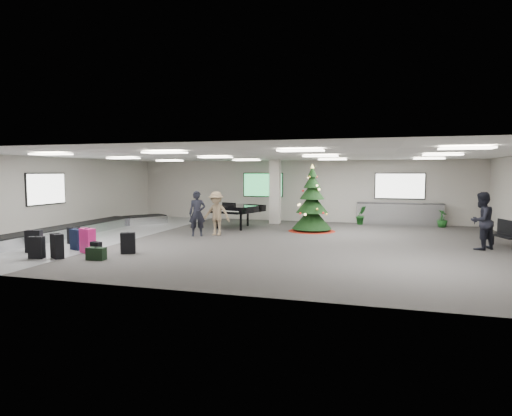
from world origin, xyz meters
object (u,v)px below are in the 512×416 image
(traveler_bench, at_px, (481,221))
(pink_suitcase, at_px, (88,241))
(grand_piano, at_px, (238,209))
(traveler_a, at_px, (197,214))
(baggage_carousel, at_px, (86,228))
(traveler_b, at_px, (216,213))
(christmas_tree, at_px, (312,208))
(service_counter, at_px, (399,214))
(potted_plant_left, at_px, (361,215))
(potted_plant_right, at_px, (442,219))
(bench, at_px, (506,232))

(traveler_bench, bearing_deg, pink_suitcase, -24.63)
(traveler_bench, bearing_deg, grand_piano, -61.30)
(traveler_a, bearing_deg, grand_piano, 53.30)
(baggage_carousel, height_order, traveler_bench, traveler_bench)
(grand_piano, bearing_deg, traveler_b, -75.39)
(traveler_bench, bearing_deg, traveler_a, -44.43)
(christmas_tree, bearing_deg, traveler_a, -146.88)
(service_counter, distance_m, pink_suitcase, 14.39)
(service_counter, height_order, potted_plant_left, service_counter)
(christmas_tree, xyz_separation_m, grand_piano, (-3.47, 0.15, -0.14))
(traveler_b, height_order, potted_plant_left, traveler_b)
(grand_piano, bearing_deg, traveler_bench, -1.24)
(potted_plant_right, bearing_deg, pink_suitcase, -139.45)
(bench, height_order, potted_plant_right, bench)
(service_counter, height_order, potted_plant_right, service_counter)
(christmas_tree, bearing_deg, baggage_carousel, -159.78)
(christmas_tree, distance_m, traveler_a, 5.03)
(potted_plant_left, bearing_deg, bench, -46.70)
(service_counter, relative_size, bench, 2.62)
(baggage_carousel, height_order, potted_plant_right, potted_plant_right)
(christmas_tree, relative_size, grand_piano, 1.17)
(pink_suitcase, distance_m, potted_plant_left, 12.94)
(baggage_carousel, distance_m, potted_plant_left, 12.75)
(service_counter, relative_size, pink_suitcase, 5.02)
(traveler_a, bearing_deg, christmas_tree, 10.90)
(grand_piano, bearing_deg, pink_suitcase, -93.27)
(traveler_b, height_order, potted_plant_right, traveler_b)
(traveler_b, bearing_deg, grand_piano, 88.00)
(traveler_bench, bearing_deg, bench, 171.78)
(christmas_tree, height_order, traveler_bench, christmas_tree)
(baggage_carousel, relative_size, potted_plant_right, 12.04)
(christmas_tree, height_order, potted_plant_right, christmas_tree)
(traveler_bench, height_order, potted_plant_right, traveler_bench)
(service_counter, relative_size, traveler_b, 2.26)
(pink_suitcase, height_order, traveler_bench, traveler_bench)
(traveler_b, xyz_separation_m, potted_plant_right, (9.25, 5.34, -0.49))
(bench, xyz_separation_m, traveler_bench, (-0.93, -0.65, 0.44))
(christmas_tree, xyz_separation_m, potted_plant_right, (5.69, 3.02, -0.60))
(traveler_bench, bearing_deg, potted_plant_left, -98.88)
(traveler_a, relative_size, traveler_b, 1.02)
(bench, relative_size, traveler_bench, 0.80)
(grand_piano, distance_m, traveler_a, 3.00)
(grand_piano, bearing_deg, traveler_a, -87.71)
(grand_piano, height_order, bench, grand_piano)
(baggage_carousel, relative_size, traveler_a, 5.31)
(baggage_carousel, bearing_deg, potted_plant_right, 23.31)
(pink_suitcase, distance_m, traveler_a, 4.74)
(grand_piano, xyz_separation_m, traveler_a, (-0.75, -2.90, 0.05))
(pink_suitcase, height_order, traveler_a, traveler_a)
(christmas_tree, relative_size, bench, 1.90)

